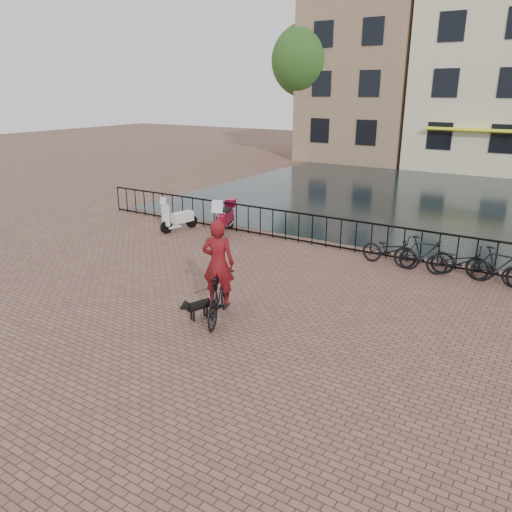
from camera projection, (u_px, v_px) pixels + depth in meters
The scene contains 14 objects.
ground at pixel (172, 358), 9.49m from camera, with size 100.00×100.00×0.00m, color brown.
canal_water at pixel (420, 198), 23.34m from camera, with size 20.00×20.00×0.00m, color black.
railing at pixel (341, 234), 15.73m from camera, with size 20.00×0.05×1.02m.
canal_house_left at pixel (371, 66), 35.28m from camera, with size 7.50×9.00×12.80m.
canal_house_mid at pixel (492, 72), 31.37m from camera, with size 8.00×9.50×11.80m.
tree_far_left at pixel (308, 61), 34.55m from camera, with size 5.04×5.04×9.27m.
cyclist at pixel (219, 277), 10.74m from camera, with size 1.25×2.01×2.67m.
dog at pixel (199, 308), 11.05m from camera, with size 0.49×0.79×0.51m.
motorcycle at pixel (225, 214), 17.43m from camera, with size 1.11×2.02×1.41m.
scooter at pixel (179, 212), 17.86m from camera, with size 0.71×1.50×1.35m.
parked_bike_0 at pixel (390, 250), 14.36m from camera, with size 0.60×1.72×0.90m, color black.
parked_bike_1 at pixel (424, 254), 13.86m from camera, with size 0.47×1.66×1.00m, color black.
parked_bike_2 at pixel (460, 262), 13.39m from camera, with size 0.60×1.72×0.90m, color black.
parked_bike_3 at pixel (499, 267), 12.89m from camera, with size 0.47×1.66×1.00m, color black.
Camera 1 is at (5.85, -6.21, 4.86)m, focal length 35.00 mm.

